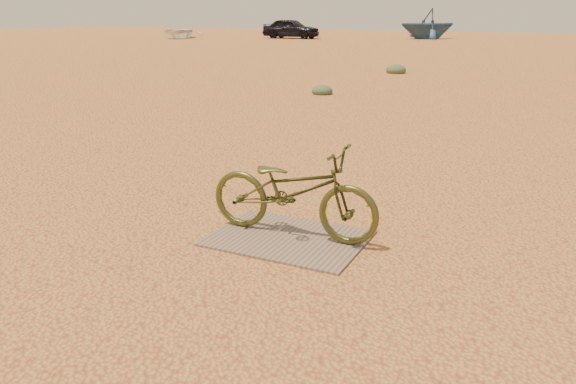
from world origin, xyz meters
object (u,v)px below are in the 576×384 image
at_px(plywood_board, 288,238).
at_px(bicycle, 293,191).
at_px(boat_near_left, 178,32).
at_px(boat_far_left, 428,23).
at_px(car, 291,28).

bearing_deg(plywood_board, bicycle, 80.84).
xyz_separation_m(bicycle, boat_near_left, (-26.33, 33.79, 0.04)).
bearing_deg(boat_far_left, boat_near_left, -109.12).
distance_m(bicycle, boat_far_left, 42.00).
relative_size(bicycle, boat_far_left, 0.39).
bearing_deg(car, plywood_board, -155.62).
bearing_deg(bicycle, boat_near_left, 35.93).
bearing_deg(boat_far_left, plywood_board, -30.29).
height_order(boat_near_left, boat_far_left, boat_far_left).
relative_size(bicycle, car, 0.38).
distance_m(plywood_board, car, 41.43).
distance_m(bicycle, car, 41.36).
xyz_separation_m(car, boat_near_left, (-8.44, -3.50, -0.25)).
bearing_deg(car, bicycle, -155.56).
bearing_deg(car, boat_near_left, 111.35).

